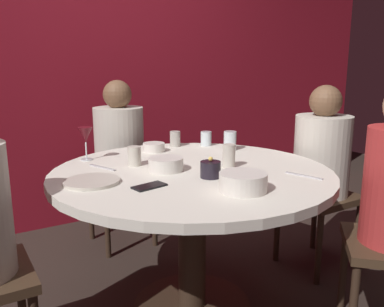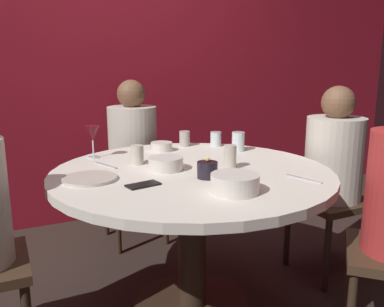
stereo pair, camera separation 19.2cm
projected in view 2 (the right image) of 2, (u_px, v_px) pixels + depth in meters
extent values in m
cube|color=maroon|center=(107.00, 56.00, 3.18)|extent=(6.00, 0.10, 2.60)
cylinder|color=silver|center=(192.00, 174.00, 1.95)|extent=(1.35, 1.35, 0.04)
cylinder|color=#332319|center=(192.00, 245.00, 2.03)|extent=(0.14, 0.14, 0.71)
cylinder|color=#2D2116|center=(192.00, 305.00, 2.10)|extent=(0.60, 0.60, 0.03)
cylinder|color=#332319|center=(23.00, 291.00, 1.88)|extent=(0.04, 0.04, 0.43)
cube|color=#3F2D1E|center=(134.00, 179.00, 2.84)|extent=(0.40, 0.40, 0.04)
cylinder|color=beige|center=(133.00, 142.00, 2.78)|extent=(0.33, 0.33, 0.49)
sphere|color=brown|center=(131.00, 94.00, 2.71)|extent=(0.19, 0.19, 0.19)
cylinder|color=#332319|center=(106.00, 207.00, 2.97)|extent=(0.04, 0.04, 0.43)
cylinder|color=#332319|center=(118.00, 223.00, 2.67)|extent=(0.04, 0.04, 0.43)
cylinder|color=#332319|center=(149.00, 201.00, 3.11)|extent=(0.04, 0.04, 0.43)
cylinder|color=#332319|center=(166.00, 215.00, 2.81)|extent=(0.04, 0.04, 0.43)
cube|color=#3F2D1E|center=(331.00, 201.00, 2.39)|extent=(0.40, 0.40, 0.04)
cylinder|color=beige|center=(334.00, 158.00, 2.34)|extent=(0.33, 0.33, 0.48)
sphere|color=brown|center=(338.00, 102.00, 2.27)|extent=(0.19, 0.19, 0.19)
cylinder|color=#332319|center=(328.00, 223.00, 2.67)|extent=(0.04, 0.04, 0.43)
cylinder|color=#332319|center=(287.00, 232.00, 2.52)|extent=(0.04, 0.04, 0.43)
cylinder|color=#332319|center=(371.00, 243.00, 2.37)|extent=(0.04, 0.04, 0.43)
cylinder|color=#332319|center=(327.00, 255.00, 2.22)|extent=(0.04, 0.04, 0.43)
cylinder|color=#332319|center=(348.00, 279.00, 1.97)|extent=(0.04, 0.04, 0.43)
cylinder|color=black|center=(207.00, 170.00, 1.80)|extent=(0.09, 0.09, 0.07)
sphere|color=#F9D159|center=(207.00, 159.00, 1.78)|extent=(0.02, 0.02, 0.02)
cylinder|color=silver|center=(94.00, 157.00, 2.19)|extent=(0.06, 0.06, 0.01)
cylinder|color=silver|center=(93.00, 148.00, 2.18)|extent=(0.01, 0.01, 0.09)
cone|color=maroon|center=(92.00, 133.00, 2.17)|extent=(0.08, 0.08, 0.08)
cylinder|color=beige|center=(90.00, 179.00, 1.77)|extent=(0.24, 0.24, 0.01)
cube|color=black|center=(143.00, 185.00, 1.69)|extent=(0.15, 0.09, 0.01)
cylinder|color=silver|center=(162.00, 147.00, 2.36)|extent=(0.13, 0.13, 0.05)
cylinder|color=silver|center=(166.00, 164.00, 1.93)|extent=(0.17, 0.17, 0.06)
cylinder|color=silver|center=(235.00, 183.00, 1.59)|extent=(0.19, 0.19, 0.07)
cylinder|color=silver|center=(216.00, 139.00, 2.50)|extent=(0.07, 0.07, 0.09)
cylinder|color=beige|center=(230.00, 157.00, 1.96)|extent=(0.06, 0.06, 0.12)
cylinder|color=beige|center=(137.00, 155.00, 2.04)|extent=(0.07, 0.07, 0.10)
cylinder|color=silver|center=(238.00, 141.00, 2.35)|extent=(0.07, 0.07, 0.11)
cylinder|color=#B2ADA3|center=(185.00, 139.00, 2.49)|extent=(0.06, 0.06, 0.09)
cube|color=#B7B7BC|center=(105.00, 165.00, 2.02)|extent=(0.08, 0.17, 0.01)
cube|color=#B7B7BC|center=(304.00, 179.00, 1.78)|extent=(0.07, 0.18, 0.01)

